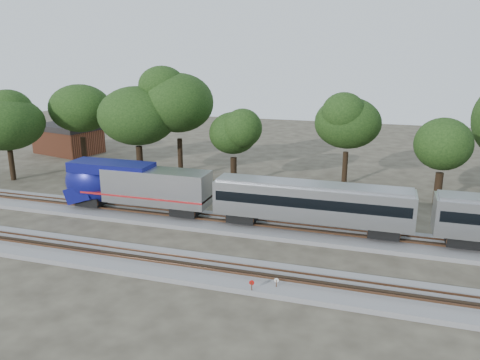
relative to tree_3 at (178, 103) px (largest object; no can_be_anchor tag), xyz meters
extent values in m
plane|color=#383328|center=(12.09, -20.73, -10.09)|extent=(160.00, 160.00, 0.00)
cube|color=slate|center=(12.09, -14.73, -9.89)|extent=(160.00, 5.00, 0.40)
cube|color=brown|center=(12.09, -15.44, -9.44)|extent=(160.00, 0.08, 0.15)
cube|color=brown|center=(12.09, -14.01, -9.44)|extent=(160.00, 0.08, 0.15)
cube|color=slate|center=(12.09, -24.73, -9.89)|extent=(160.00, 5.00, 0.40)
cube|color=brown|center=(12.09, -25.44, -9.44)|extent=(160.00, 0.08, 0.15)
cube|color=brown|center=(12.09, -24.01, -9.44)|extent=(160.00, 0.08, 0.15)
cube|color=#AAACB1|center=(4.07, -14.73, -6.72)|extent=(10.99, 3.11, 3.42)
ellipsoid|color=navy|center=(-3.81, -14.73, -6.98)|extent=(5.60, 3.23, 4.77)
cube|color=navy|center=(-1.01, -14.73, -5.11)|extent=(8.81, 3.05, 1.04)
cube|color=black|center=(-3.29, -14.73, -5.94)|extent=(0.46, 2.38, 1.36)
cube|color=maroon|center=(2.83, -14.73, -7.60)|extent=(13.48, 3.15, 0.19)
cube|color=black|center=(-3.65, -14.73, -8.90)|extent=(2.70, 2.28, 0.93)
cube|color=black|center=(7.23, -14.73, -8.90)|extent=(2.70, 2.28, 0.93)
cube|color=#AAACB1|center=(19.69, -14.73, -6.88)|extent=(18.04, 3.11, 3.11)
cube|color=black|center=(19.69, -14.73, -6.56)|extent=(17.42, 3.16, 0.93)
cube|color=gray|center=(19.69, -14.73, -5.27)|extent=(17.62, 2.49, 0.36)
cube|color=black|center=(13.16, -14.73, -8.90)|extent=(2.70, 2.28, 0.93)
cube|color=black|center=(26.22, -14.73, -8.90)|extent=(2.70, 2.28, 0.93)
cube|color=black|center=(32.62, -14.73, -8.90)|extent=(2.70, 2.28, 0.93)
cylinder|color=#512D19|center=(17.60, -27.10, -9.58)|extent=(0.07, 0.07, 1.03)
cylinder|color=#AD0F0C|center=(17.60, -27.10, -9.12)|extent=(0.37, 0.09, 0.37)
cylinder|color=#512D19|center=(19.13, -26.12, -9.61)|extent=(0.06, 0.06, 0.96)
cylinder|color=silver|center=(19.13, -26.12, -9.19)|extent=(0.34, 0.10, 0.34)
cube|color=#512D19|center=(18.04, -26.48, -9.94)|extent=(0.56, 0.41, 0.30)
cube|color=brown|center=(-24.82, 9.71, -8.12)|extent=(11.23, 9.07, 3.94)
cube|color=black|center=(-24.82, 9.71, -5.71)|extent=(11.47, 9.32, 0.89)
cylinder|color=black|center=(-21.07, -7.11, -8.07)|extent=(0.70, 0.70, 4.04)
ellipsoid|color=black|center=(-21.07, -7.11, -2.59)|extent=(7.62, 7.62, 6.48)
cylinder|color=black|center=(-14.98, 0.15, -7.70)|extent=(0.70, 0.70, 4.78)
ellipsoid|color=black|center=(-14.98, 0.15, -1.22)|extent=(9.01, 9.01, 7.66)
cylinder|color=black|center=(-4.70, -2.40, -7.79)|extent=(0.70, 0.70, 4.61)
ellipsoid|color=black|center=(-4.70, -2.40, -1.53)|extent=(8.70, 8.70, 7.39)
cylinder|color=black|center=(0.00, 0.00, -7.37)|extent=(0.70, 0.70, 5.45)
ellipsoid|color=black|center=(0.00, 0.00, 0.02)|extent=(10.27, 10.27, 8.73)
cylinder|color=black|center=(7.74, -0.91, -8.28)|extent=(0.70, 0.70, 3.63)
ellipsoid|color=black|center=(7.74, -0.91, -3.36)|extent=(6.84, 6.84, 5.81)
cylinder|color=black|center=(21.16, 3.53, -7.95)|extent=(0.70, 0.70, 4.28)
ellipsoid|color=black|center=(21.16, 3.53, -2.14)|extent=(8.08, 8.08, 6.86)
cylinder|color=black|center=(31.74, -1.76, -8.24)|extent=(0.70, 0.70, 3.71)
ellipsoid|color=black|center=(31.74, -1.76, -3.20)|extent=(7.00, 7.00, 5.95)
camera|label=1|loc=(25.56, -55.43, 6.41)|focal=35.00mm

